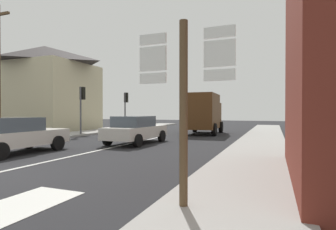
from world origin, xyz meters
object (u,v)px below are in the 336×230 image
(delivery_truck, at_px, (203,113))
(traffic_light_far_left, at_px, (126,102))
(route_sign_post, at_px, (184,99))
(sedan_near, at_px, (15,135))
(sedan_far, at_px, (136,129))
(traffic_light_near_left, at_px, (82,100))

(delivery_truck, relative_size, traffic_light_far_left, 1.47)
(delivery_truck, xyz_separation_m, route_sign_post, (3.69, -16.00, 0.26))
(delivery_truck, distance_m, route_sign_post, 16.42)
(sedan_near, distance_m, traffic_light_far_left, 14.25)
(sedan_near, height_order, traffic_light_far_left, traffic_light_far_left)
(sedan_far, relative_size, delivery_truck, 0.84)
(sedan_far, bearing_deg, route_sign_post, -57.10)
(sedan_near, xyz_separation_m, traffic_light_far_left, (-2.96, 13.82, 1.82))
(delivery_truck, bearing_deg, sedan_near, -110.61)
(sedan_near, bearing_deg, delivery_truck, 69.39)
(sedan_near, xyz_separation_m, sedan_far, (2.87, 4.92, 0.00))
(route_sign_post, height_order, traffic_light_far_left, traffic_light_far_left)
(sedan_near, distance_m, delivery_truck, 13.30)
(sedan_near, relative_size, route_sign_post, 1.31)
(sedan_far, relative_size, traffic_light_near_left, 1.23)
(traffic_light_near_left, height_order, traffic_light_far_left, traffic_light_near_left)
(route_sign_post, distance_m, traffic_light_far_left, 20.77)
(traffic_light_far_left, bearing_deg, route_sign_post, -56.93)
(delivery_truck, xyz_separation_m, traffic_light_near_left, (-7.64, -4.69, 0.93))
(sedan_near, height_order, delivery_truck, delivery_truck)
(delivery_truck, distance_m, traffic_light_near_left, 9.01)
(sedan_near, bearing_deg, traffic_light_near_left, 110.96)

